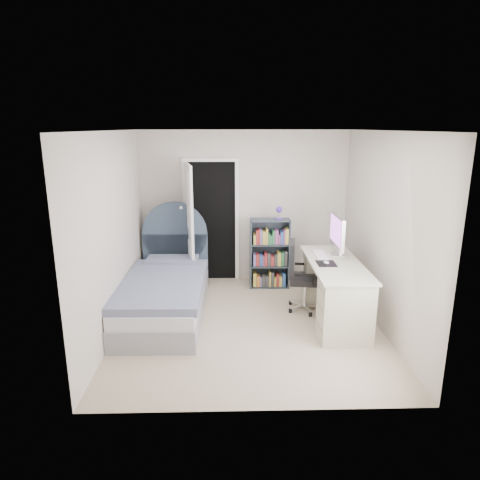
{
  "coord_description": "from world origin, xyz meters",
  "views": [
    {
      "loc": [
        -0.26,
        -5.21,
        2.55
      ],
      "look_at": [
        -0.11,
        0.12,
        1.13
      ],
      "focal_mm": 32.0,
      "sensor_mm": 36.0,
      "label": 1
    }
  ],
  "objects_px": {
    "bed": "(166,291)",
    "office_chair": "(300,273)",
    "floor_lamp": "(181,253)",
    "bookcase": "(270,255)",
    "nightstand": "(172,267)",
    "desk": "(334,288)"
  },
  "relations": [
    {
      "from": "nightstand",
      "to": "bookcase",
      "type": "bearing_deg",
      "value": 2.69
    },
    {
      "from": "bed",
      "to": "office_chair",
      "type": "relative_size",
      "value": 2.29
    },
    {
      "from": "floor_lamp",
      "to": "bookcase",
      "type": "distance_m",
      "value": 1.46
    },
    {
      "from": "floor_lamp",
      "to": "nightstand",
      "type": "bearing_deg",
      "value": -128.78
    },
    {
      "from": "bed",
      "to": "nightstand",
      "type": "relative_size",
      "value": 4.11
    },
    {
      "from": "nightstand",
      "to": "floor_lamp",
      "type": "height_order",
      "value": "floor_lamp"
    },
    {
      "from": "bookcase",
      "to": "office_chair",
      "type": "distance_m",
      "value": 0.97
    },
    {
      "from": "nightstand",
      "to": "floor_lamp",
      "type": "xyz_separation_m",
      "value": [
        0.13,
        0.16,
        0.18
      ]
    },
    {
      "from": "nightstand",
      "to": "bookcase",
      "type": "height_order",
      "value": "bookcase"
    },
    {
      "from": "bookcase",
      "to": "desk",
      "type": "height_order",
      "value": "desk"
    },
    {
      "from": "bookcase",
      "to": "nightstand",
      "type": "bearing_deg",
      "value": -177.31
    },
    {
      "from": "bed",
      "to": "bookcase",
      "type": "height_order",
      "value": "bed"
    },
    {
      "from": "floor_lamp",
      "to": "desk",
      "type": "bearing_deg",
      "value": -31.34
    },
    {
      "from": "bookcase",
      "to": "desk",
      "type": "relative_size",
      "value": 0.8
    },
    {
      "from": "desk",
      "to": "nightstand",
      "type": "bearing_deg",
      "value": 153.26
    },
    {
      "from": "office_chair",
      "to": "floor_lamp",
      "type": "bearing_deg",
      "value": 150.73
    },
    {
      "from": "nightstand",
      "to": "floor_lamp",
      "type": "bearing_deg",
      "value": 51.22
    },
    {
      "from": "floor_lamp",
      "to": "bookcase",
      "type": "height_order",
      "value": "floor_lamp"
    },
    {
      "from": "floor_lamp",
      "to": "office_chair",
      "type": "height_order",
      "value": "floor_lamp"
    },
    {
      "from": "nightstand",
      "to": "bookcase",
      "type": "relative_size",
      "value": 0.42
    },
    {
      "from": "bed",
      "to": "office_chair",
      "type": "bearing_deg",
      "value": 1.28
    },
    {
      "from": "floor_lamp",
      "to": "bookcase",
      "type": "xyz_separation_m",
      "value": [
        1.45,
        -0.09,
        -0.02
      ]
    }
  ]
}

